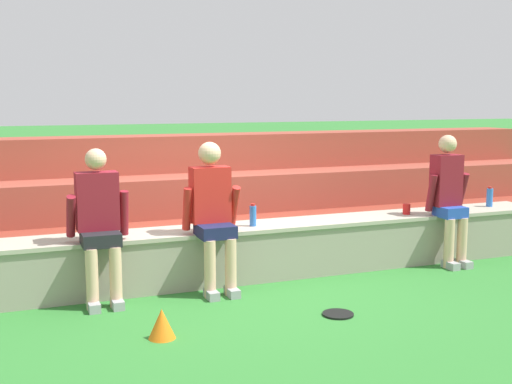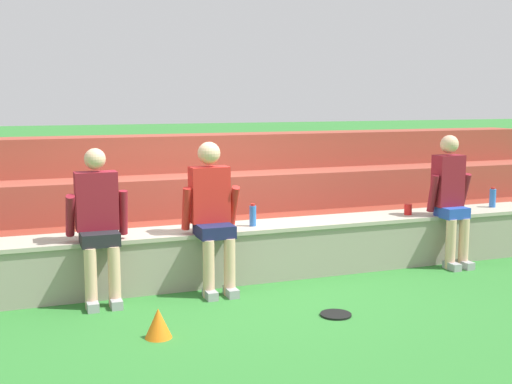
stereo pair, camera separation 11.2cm
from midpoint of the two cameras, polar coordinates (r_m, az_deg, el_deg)
ground_plane at (r=6.60m, az=-1.34°, el=-8.24°), size 80.00×80.00×0.00m
stone_seating_wall at (r=6.76m, az=-2.10°, el=-5.24°), size 7.77×0.57×0.56m
brick_bleachers at (r=8.23m, az=-5.66°, el=-1.10°), size 10.54×1.83×1.39m
person_far_left at (r=6.12m, az=-13.08°, el=-2.39°), size 0.56×0.52×1.41m
person_left_of_center at (r=6.32m, az=-3.34°, el=-1.65°), size 0.56×0.56×1.45m
person_center at (r=7.60m, az=17.00°, el=-0.37°), size 0.50×0.46×1.46m
water_bottle_near_right at (r=6.73m, az=0.20°, el=-2.06°), size 0.07×0.07×0.23m
water_bottle_center_gap at (r=8.40m, az=20.27°, el=-0.47°), size 0.07×0.07×0.24m
plastic_cup_right_end at (r=7.59m, az=13.51°, el=-1.49°), size 0.09×0.09×0.12m
frisbee at (r=5.81m, az=7.52°, el=-10.54°), size 0.27×0.27×0.02m
sports_cone at (r=5.27m, az=-7.89°, el=-11.24°), size 0.21×0.21×0.24m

